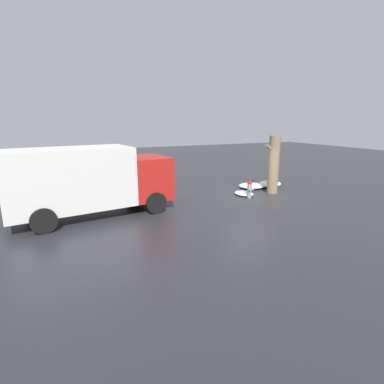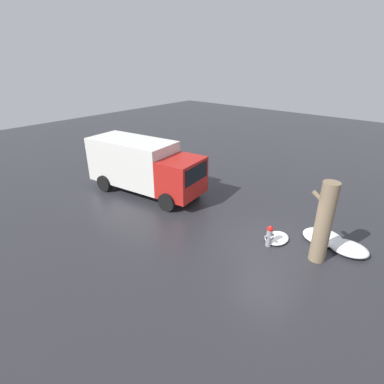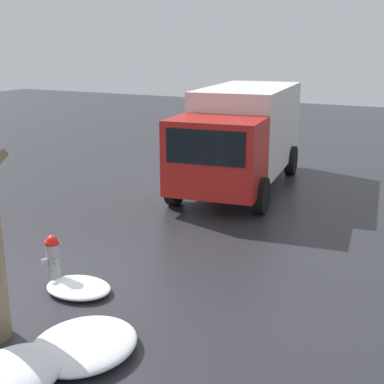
{
  "view_description": "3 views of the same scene",
  "coord_description": "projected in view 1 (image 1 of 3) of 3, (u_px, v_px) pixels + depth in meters",
  "views": [
    {
      "loc": [
        8.78,
        12.13,
        3.85
      ],
      "look_at": [
        3.45,
        0.55,
        0.77
      ],
      "focal_mm": 28.0,
      "sensor_mm": 36.0,
      "label": 1
    },
    {
      "loc": [
        -4.1,
        9.44,
        6.81
      ],
      "look_at": [
        4.0,
        -0.08,
        1.11
      ],
      "focal_mm": 28.0,
      "sensor_mm": 36.0,
      "label": 2
    },
    {
      "loc": [
        -6.43,
        -6.03,
        4.03
      ],
      "look_at": [
        4.07,
        -0.57,
        0.71
      ],
      "focal_mm": 50.0,
      "sensor_mm": 36.0,
      "label": 3
    }
  ],
  "objects": [
    {
      "name": "delivery_truck",
      "position": [
        89.0,
        179.0,
        12.01
      ],
      "size": [
        6.65,
        3.21,
        2.8
      ],
      "rotation": [
        0.0,
        0.0,
        1.7
      ],
      "color": "red",
      "rests_on": "ground_plane"
    },
    {
      "name": "fire_hydrant",
      "position": [
        250.0,
        189.0,
        15.08
      ],
      "size": [
        0.35,
        0.42,
        0.89
      ],
      "rotation": [
        0.0,
        0.0,
        2.7
      ],
      "color": "gray",
      "rests_on": "ground_plane"
    },
    {
      "name": "snow_pile_by_tree",
      "position": [
        269.0,
        184.0,
        17.52
      ],
      "size": [
        1.43,
        1.09,
        0.38
      ],
      "color": "white",
      "rests_on": "ground_plane"
    },
    {
      "name": "snow_pile_by_hydrant",
      "position": [
        252.0,
        186.0,
        17.36
      ],
      "size": [
        1.55,
        1.37,
        0.26
      ],
      "color": "white",
      "rests_on": "ground_plane"
    },
    {
      "name": "snow_pile_curbside",
      "position": [
        244.0,
        193.0,
        15.71
      ],
      "size": [
        0.88,
        1.16,
        0.18
      ],
      "color": "white",
      "rests_on": "ground_plane"
    },
    {
      "name": "tree_trunk",
      "position": [
        274.0,
        165.0,
        15.86
      ],
      "size": [
        0.87,
        0.57,
        3.05
      ],
      "color": "#7F6B51",
      "rests_on": "ground_plane"
    },
    {
      "name": "ground_plane",
      "position": [
        249.0,
        198.0,
        15.19
      ],
      "size": [
        60.0,
        60.0,
        0.0
      ],
      "primitive_type": "plane",
      "color": "#28282D"
    }
  ]
}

